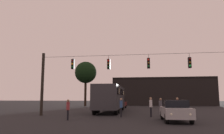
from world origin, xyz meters
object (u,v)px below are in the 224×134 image
pedestrian_near_bus (151,106)px  pedestrian_crossing_left (161,106)px  car_near_right (175,110)px  pedestrian_crossing_right (68,109)px  city_bus (111,96)px  tree_left_silhouette (86,73)px  pedestrian_crossing_center (121,106)px  car_far_left (119,103)px  pedestrian_trailing (177,106)px

pedestrian_near_bus → pedestrian_crossing_left: bearing=26.8°
car_near_right → pedestrian_crossing_right: pedestrian_crossing_right is taller
city_bus → pedestrian_near_bus: size_ratio=6.46×
pedestrian_crossing_left → pedestrian_crossing_right: size_ratio=1.06×
car_near_right → tree_left_silhouette: (-13.90, 26.12, 5.84)m
car_near_right → pedestrian_crossing_right: size_ratio=2.81×
pedestrian_crossing_center → tree_left_silhouette: (-9.67, 23.13, 5.71)m
pedestrian_crossing_right → tree_left_silhouette: bearing=102.7°
city_bus → car_far_left: bearing=90.4°
pedestrian_crossing_center → tree_left_silhouette: tree_left_silhouette is taller
city_bus → car_far_left: (-0.07, 8.86, -1.07)m
pedestrian_crossing_left → pedestrian_crossing_center: (-3.50, -1.11, 0.00)m
car_far_left → pedestrian_crossing_center: 15.32m
car_near_right → car_far_left: 19.21m
car_far_left → pedestrian_crossing_right: (-1.71, -18.49, 0.07)m
city_bus → car_near_right: 11.22m
pedestrian_crossing_center → car_near_right: bearing=-35.2°
pedestrian_crossing_left → pedestrian_near_bus: (-0.90, -0.45, 0.04)m
car_far_left → pedestrian_crossing_right: size_ratio=2.84×
pedestrian_crossing_center → tree_left_silhouette: size_ratio=0.19×
pedestrian_crossing_center → city_bus: bearing=106.9°
pedestrian_trailing → car_near_right: bearing=-100.1°
car_near_right → pedestrian_near_bus: (-1.64, 3.65, 0.18)m
car_near_right → pedestrian_crossing_center: bearing=144.8°
pedestrian_crossing_left → pedestrian_near_bus: bearing=-153.2°
pedestrian_crossing_left → car_near_right: bearing=-79.8°
pedestrian_crossing_left → pedestrian_crossing_center: 3.67m
city_bus → pedestrian_crossing_right: size_ratio=7.11×
pedestrian_crossing_right → pedestrian_near_bus: bearing=32.2°
tree_left_silhouette → car_near_right: bearing=-62.0°
city_bus → tree_left_silhouette: 19.11m
pedestrian_near_bus → pedestrian_crossing_right: bearing=-147.8°
car_near_right → pedestrian_crossing_left: 4.17m
car_far_left → pedestrian_near_bus: 15.23m
pedestrian_crossing_center → pedestrian_near_bus: 2.68m
pedestrian_crossing_left → pedestrian_trailing: 1.46m
city_bus → pedestrian_crossing_left: size_ratio=6.73×
city_bus → car_near_right: (6.16, -9.31, -1.07)m
car_far_left → pedestrian_trailing: pedestrian_trailing is taller
city_bus → pedestrian_near_bus: (4.52, -5.66, -0.89)m
car_near_right → pedestrian_crossing_right: bearing=-177.8°
pedestrian_crossing_left → tree_left_silhouette: 26.28m
pedestrian_crossing_center → tree_left_silhouette: bearing=112.7°
car_near_right → pedestrian_crossing_right: (-7.93, -0.31, 0.07)m
car_near_right → car_far_left: same height
city_bus → tree_left_silhouette: bearing=114.7°
pedestrian_crossing_center → pedestrian_trailing: (4.96, 1.07, 0.03)m
city_bus → car_near_right: bearing=-56.5°
car_far_left → car_near_right: bearing=-71.1°
car_near_right → car_far_left: size_ratio=0.99×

